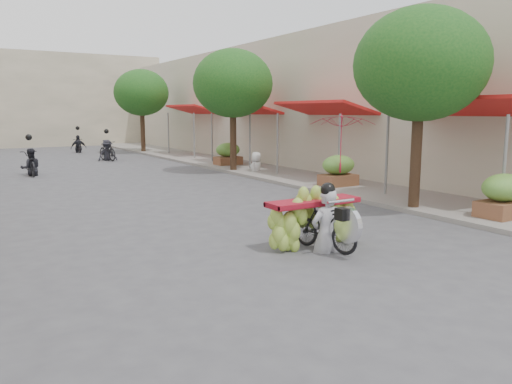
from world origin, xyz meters
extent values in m
plane|color=#4E4D52|center=(0.00, 0.00, 0.00)|extent=(120.00, 120.00, 0.00)
cube|color=gray|center=(7.00, 15.00, 0.06)|extent=(4.00, 60.00, 0.12)
cube|color=#BFB49E|center=(12.00, 14.00, 3.00)|extent=(8.00, 40.00, 6.00)
cube|color=red|center=(7.12, 4.00, 2.75)|extent=(1.77, 4.20, 0.53)
cylinder|color=slate|center=(6.30, 2.10, 1.27)|extent=(0.08, 0.08, 2.55)
cylinder|color=slate|center=(6.30, 5.90, 1.27)|extent=(0.08, 0.08, 2.55)
cube|color=red|center=(7.12, 10.00, 2.75)|extent=(1.77, 4.20, 0.53)
cylinder|color=slate|center=(6.30, 8.10, 1.27)|extent=(0.08, 0.08, 2.55)
cylinder|color=slate|center=(6.30, 11.90, 1.27)|extent=(0.08, 0.08, 2.55)
cube|color=red|center=(7.12, 16.00, 2.75)|extent=(1.77, 4.20, 0.53)
cylinder|color=slate|center=(6.30, 14.10, 1.27)|extent=(0.08, 0.08, 2.55)
cylinder|color=slate|center=(6.30, 17.90, 1.27)|extent=(0.08, 0.08, 2.55)
cube|color=red|center=(7.12, 22.00, 2.75)|extent=(1.77, 4.20, 0.53)
cylinder|color=slate|center=(6.30, 20.10, 1.27)|extent=(0.08, 0.08, 2.55)
cylinder|color=slate|center=(6.30, 23.90, 1.27)|extent=(0.08, 0.08, 2.55)
cube|color=#BBAE94|center=(0.00, 38.00, 3.50)|extent=(20.00, 6.00, 7.00)
cylinder|color=#3A2719|center=(5.40, 4.00, 1.60)|extent=(0.28, 0.28, 3.20)
ellipsoid|color=#22581B|center=(5.40, 4.00, 3.80)|extent=(3.40, 3.40, 2.90)
cylinder|color=#3A2719|center=(5.40, 14.00, 1.60)|extent=(0.28, 0.28, 3.20)
ellipsoid|color=#22581B|center=(5.40, 14.00, 3.80)|extent=(3.40, 3.40, 2.90)
cylinder|color=#3A2719|center=(5.40, 26.00, 1.60)|extent=(0.28, 0.28, 3.20)
ellipsoid|color=#22581B|center=(5.40, 26.00, 3.80)|extent=(3.40, 3.40, 2.90)
cube|color=brown|center=(6.20, 2.00, 0.37)|extent=(1.20, 0.80, 0.50)
ellipsoid|color=#5C9437|center=(6.20, 2.00, 0.95)|extent=(1.20, 0.88, 0.66)
cube|color=brown|center=(6.20, 8.00, 0.37)|extent=(1.20, 0.80, 0.50)
ellipsoid|color=#5C9437|center=(6.20, 8.00, 0.95)|extent=(1.20, 0.88, 0.66)
cube|color=brown|center=(6.20, 16.00, 0.37)|extent=(1.20, 0.80, 0.50)
ellipsoid|color=#5C9437|center=(6.20, 16.00, 0.95)|extent=(1.20, 0.88, 0.66)
imported|color=black|center=(0.96, 2.25, 0.45)|extent=(0.78, 1.59, 0.90)
cylinder|color=silver|center=(0.96, 1.60, 0.62)|extent=(0.10, 0.66, 0.66)
cube|color=black|center=(0.96, 1.70, 0.80)|extent=(0.28, 0.22, 0.22)
cylinder|color=silver|center=(0.96, 1.80, 1.02)|extent=(0.60, 0.05, 0.05)
cube|color=maroon|center=(0.96, 2.60, 0.88)|extent=(1.94, 0.55, 0.10)
imported|color=#B7B6BE|center=(0.96, 2.20, 1.20)|extent=(0.65, 0.48, 1.81)
sphere|color=black|center=(0.96, 2.17, 2.08)|extent=(0.28, 0.28, 0.28)
imported|color=#AC162F|center=(5.90, 7.50, 2.58)|extent=(2.19, 2.19, 1.96)
imported|color=silver|center=(6.10, 13.24, 0.92)|extent=(0.92, 0.82, 1.60)
imported|color=black|center=(-2.29, 17.34, 0.49)|extent=(0.66, 1.75, 0.98)
imported|color=#212228|center=(-2.29, 17.34, 1.12)|extent=(0.79, 0.49, 1.65)
sphere|color=black|center=(-2.29, 17.34, 1.58)|extent=(0.26, 0.26, 0.26)
imported|color=black|center=(2.10, 22.12, 0.55)|extent=(0.87, 1.95, 1.11)
imported|color=#212228|center=(2.10, 22.12, 1.12)|extent=(1.14, 0.74, 1.65)
sphere|color=black|center=(2.10, 22.12, 1.58)|extent=(0.26, 0.26, 0.26)
imported|color=black|center=(1.94, 28.53, 0.42)|extent=(0.72, 1.56, 0.85)
imported|color=#212228|center=(1.94, 28.53, 1.12)|extent=(1.02, 0.65, 1.65)
sphere|color=black|center=(1.94, 28.53, 1.58)|extent=(0.26, 0.26, 0.26)
camera|label=1|loc=(-4.92, -4.98, 2.61)|focal=35.00mm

